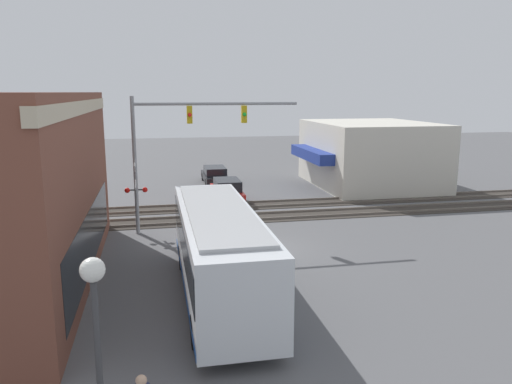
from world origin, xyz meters
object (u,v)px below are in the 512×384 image
(crossing_signal, at_px, (136,190))
(city_bus, at_px, (219,249))
(parked_car_red, at_px, (227,191))
(parked_car_black, at_px, (215,175))
(streetlamp, at_px, (98,355))

(crossing_signal, bearing_deg, city_bus, -161.28)
(city_bus, distance_m, crossing_signal, 9.79)
(city_bus, relative_size, parked_car_red, 2.30)
(crossing_signal, xyz_separation_m, parked_car_black, (13.63, -5.74, -1.65))
(crossing_signal, bearing_deg, parked_car_black, -22.83)
(parked_car_red, bearing_deg, crossing_signal, 139.36)
(city_bus, distance_m, parked_car_black, 23.07)
(crossing_signal, distance_m, parked_car_black, 14.88)
(streetlamp, bearing_deg, city_bus, -21.02)
(crossing_signal, xyz_separation_m, streetlamp, (-17.70, 0.10, 0.42))
(city_bus, height_order, parked_car_black, city_bus)
(parked_car_red, height_order, parked_car_black, parked_car_red)
(city_bus, height_order, crossing_signal, crossing_signal)
(crossing_signal, height_order, parked_car_black, crossing_signal)
(crossing_signal, distance_m, parked_car_red, 8.95)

